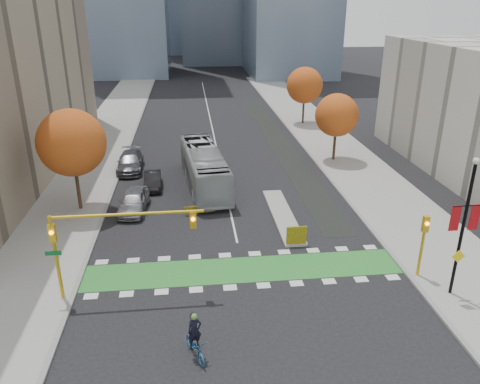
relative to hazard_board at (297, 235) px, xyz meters
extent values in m
plane|color=black|center=(-4.00, -4.20, -0.80)|extent=(300.00, 300.00, 0.00)
cube|color=gray|center=(-17.50, 15.80, -0.73)|extent=(7.00, 120.00, 0.15)
cube|color=gray|center=(9.50, 15.80, -0.73)|extent=(7.00, 120.00, 0.15)
cube|color=gray|center=(-14.00, 15.80, -0.73)|extent=(0.30, 120.00, 0.16)
cube|color=gray|center=(6.00, 15.80, -0.73)|extent=(0.30, 120.00, 0.16)
cube|color=#2A802D|center=(-4.00, -2.70, -0.79)|extent=(20.00, 3.00, 0.01)
cube|color=silver|center=(-4.00, 35.80, -0.80)|extent=(0.15, 70.00, 0.01)
cube|color=black|center=(3.50, 25.80, -0.80)|extent=(2.50, 50.00, 0.01)
cube|color=gray|center=(0.00, 4.80, -0.72)|extent=(1.60, 10.00, 0.16)
cube|color=yellow|center=(0.00, 0.00, 0.00)|extent=(1.40, 0.12, 1.30)
cylinder|color=#332114|center=(-16.00, 7.80, 1.82)|extent=(0.28, 0.28, 5.25)
sphere|color=#983712|center=(-16.00, 7.80, 4.83)|extent=(5.20, 5.20, 5.20)
cylinder|color=#332114|center=(8.00, 17.80, 1.47)|extent=(0.28, 0.28, 4.55)
sphere|color=#983712|center=(8.00, 17.80, 4.08)|extent=(4.40, 4.40, 4.40)
cylinder|color=#332114|center=(8.50, 33.80, 1.65)|extent=(0.28, 0.28, 4.90)
sphere|color=#983712|center=(8.50, 33.80, 4.45)|extent=(4.80, 4.80, 4.80)
cylinder|color=#BF9914|center=(-14.50, -4.70, 1.80)|extent=(0.20, 0.20, 5.20)
cylinder|color=#BF9914|center=(-10.50, -4.70, 4.30)|extent=(8.20, 0.16, 0.16)
cube|color=#BF9914|center=(-14.50, -4.70, 3.40)|extent=(0.35, 0.28, 1.00)
sphere|color=orange|center=(-14.50, -4.88, 3.50)|extent=(0.22, 0.22, 0.22)
cube|color=#BF9914|center=(-7.00, -4.70, 3.80)|extent=(0.35, 0.28, 1.00)
sphere|color=orange|center=(-7.00, -4.88, 3.90)|extent=(0.22, 0.22, 0.22)
cube|color=#0C5926|center=(-14.50, -5.10, 2.40)|extent=(0.85, 0.04, 0.25)
cylinder|color=#BF9914|center=(6.50, -4.70, 1.20)|extent=(0.18, 0.18, 4.00)
cube|color=#BF9914|center=(6.50, -4.70, 2.80)|extent=(0.35, 0.28, 1.00)
sphere|color=orange|center=(6.50, -4.88, 2.90)|extent=(0.22, 0.22, 0.22)
cylinder|color=black|center=(7.50, -6.70, 3.20)|extent=(0.18, 0.18, 8.00)
sphere|color=silver|center=(7.50, -6.70, 7.30)|extent=(0.36, 0.36, 0.36)
cylinder|color=black|center=(7.50, -6.70, 4.80)|extent=(1.60, 0.06, 0.06)
cube|color=#A00E13|center=(6.95, -6.70, 4.10)|extent=(0.55, 0.03, 1.50)
cube|color=#A00E13|center=(8.05, -6.70, 4.10)|extent=(0.55, 0.03, 1.50)
cube|color=yellow|center=(7.50, -6.82, 1.80)|extent=(0.78, 0.04, 0.78)
imported|color=#1E588D|center=(-7.14, -10.14, -0.25)|extent=(1.47, 2.23, 1.11)
imported|color=black|center=(-7.14, -10.14, 0.69)|extent=(0.80, 0.67, 1.88)
sphere|color=#597F2D|center=(-7.14, -10.14, 1.48)|extent=(0.32, 0.32, 0.32)
imported|color=#A2A8AA|center=(-5.82, 11.94, 0.98)|extent=(4.30, 13.02, 3.56)
imported|color=#9C9BA1|center=(-11.67, 7.10, 0.05)|extent=(2.43, 5.13, 1.70)
imported|color=black|center=(-10.50, 12.10, -0.10)|extent=(1.68, 4.29, 1.39)
imported|color=#55545A|center=(-13.00, 17.10, 0.06)|extent=(2.54, 5.95, 1.71)
camera|label=1|loc=(-6.98, -27.89, 14.87)|focal=35.00mm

